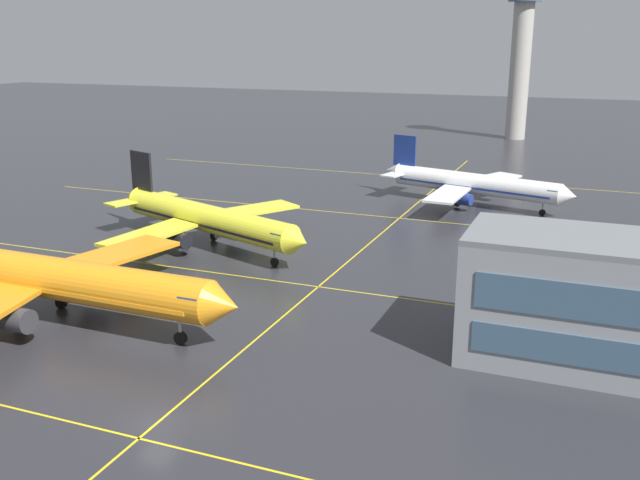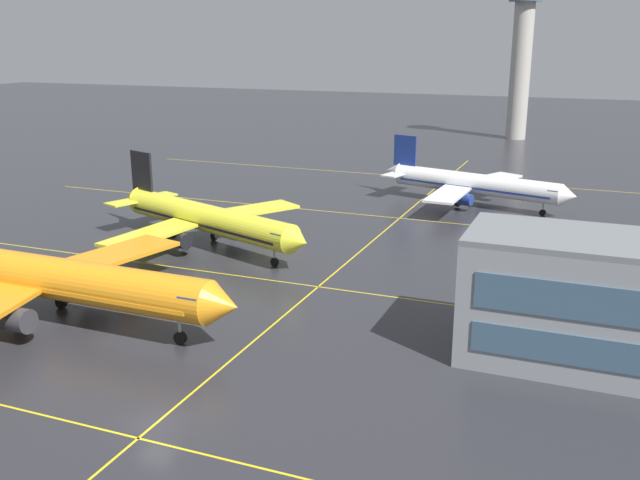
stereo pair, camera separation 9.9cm
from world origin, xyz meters
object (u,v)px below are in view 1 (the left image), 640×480
(airliner_front_gate, at_px, (49,278))
(airliner_third_row, at_px, (472,184))
(control_tower, at_px, (521,50))
(airliner_second_row, at_px, (205,218))

(airliner_front_gate, bearing_deg, airliner_third_row, 65.86)
(airliner_front_gate, relative_size, control_tower, 1.01)
(airliner_front_gate, bearing_deg, control_tower, 80.14)
(control_tower, bearing_deg, airliner_third_row, -87.81)
(airliner_front_gate, xyz_separation_m, airliner_second_row, (0.74, 27.29, -0.52))
(airliner_front_gate, height_order, airliner_third_row, airliner_front_gate)
(airliner_front_gate, relative_size, airliner_third_row, 1.23)
(airliner_front_gate, xyz_separation_m, control_tower, (25.39, 146.04, 18.72))
(airliner_third_row, distance_m, control_tower, 84.68)
(airliner_third_row, xyz_separation_m, control_tower, (-3.15, 82.35, 19.48))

